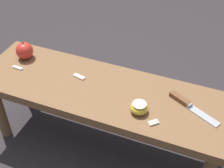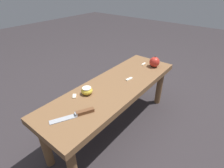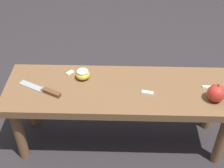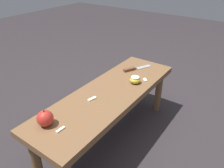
{
  "view_description": "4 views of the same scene",
  "coord_description": "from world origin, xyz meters",
  "px_view_note": "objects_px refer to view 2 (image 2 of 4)",
  "views": [
    {
      "loc": [
        -0.41,
        0.91,
        1.27
      ],
      "look_at": [
        -0.04,
        -0.01,
        0.42
      ],
      "focal_mm": 50.0,
      "sensor_mm": 36.0,
      "label": 1
    },
    {
      "loc": [
        -0.8,
        -0.62,
        1.0
      ],
      "look_at": [
        -0.04,
        -0.01,
        0.42
      ],
      "focal_mm": 28.0,
      "sensor_mm": 36.0,
      "label": 2
    },
    {
      "loc": [
        -0.01,
        -1.15,
        1.36
      ],
      "look_at": [
        -0.04,
        -0.01,
        0.42
      ],
      "focal_mm": 50.0,
      "sensor_mm": 36.0,
      "label": 3
    },
    {
      "loc": [
        0.93,
        0.68,
        1.1
      ],
      "look_at": [
        -0.04,
        -0.01,
        0.42
      ],
      "focal_mm": 35.0,
      "sensor_mm": 36.0,
      "label": 4
    }
  ],
  "objects_px": {
    "knife": "(79,114)",
    "apple_whole": "(154,62)",
    "wooden_bench": "(115,92)",
    "apple_cut": "(87,91)"
  },
  "relations": [
    {
      "from": "knife",
      "to": "apple_whole",
      "type": "bearing_deg",
      "value": -155.58
    },
    {
      "from": "wooden_bench",
      "to": "knife",
      "type": "relative_size",
      "value": 5.05
    },
    {
      "from": "knife",
      "to": "apple_cut",
      "type": "relative_size",
      "value": 3.13
    },
    {
      "from": "wooden_bench",
      "to": "apple_whole",
      "type": "distance_m",
      "value": 0.45
    },
    {
      "from": "wooden_bench",
      "to": "apple_cut",
      "type": "height_order",
      "value": "apple_cut"
    },
    {
      "from": "knife",
      "to": "apple_whole",
      "type": "relative_size",
      "value": 2.41
    },
    {
      "from": "wooden_bench",
      "to": "apple_whole",
      "type": "bearing_deg",
      "value": -9.49
    },
    {
      "from": "apple_cut",
      "to": "wooden_bench",
      "type": "bearing_deg",
      "value": -20.6
    },
    {
      "from": "apple_whole",
      "to": "wooden_bench",
      "type": "bearing_deg",
      "value": 170.51
    },
    {
      "from": "apple_whole",
      "to": "knife",
      "type": "bearing_deg",
      "value": 177.47
    }
  ]
}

